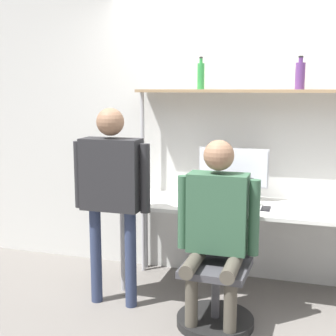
# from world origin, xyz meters

# --- Properties ---
(ground_plane) EXTENTS (12.00, 12.00, 0.00)m
(ground_plane) POSITION_xyz_m (0.00, 0.00, 0.00)
(ground_plane) COLOR slate
(wall_back) EXTENTS (8.00, 0.06, 2.70)m
(wall_back) POSITION_xyz_m (0.00, 0.71, 1.35)
(wall_back) COLOR silver
(wall_back) RESTS_ON ground_plane
(desk) EXTENTS (2.03, 0.66, 0.75)m
(desk) POSITION_xyz_m (0.00, 0.35, 0.68)
(desk) COLOR silver
(desk) RESTS_ON ground_plane
(shelf_unit) EXTENTS (1.93, 0.26, 1.69)m
(shelf_unit) POSITION_xyz_m (0.00, 0.54, 1.46)
(shelf_unit) COLOR #997A56
(shelf_unit) RESTS_ON ground_plane
(monitor) EXTENTS (0.59, 0.22, 0.45)m
(monitor) POSITION_xyz_m (-0.11, 0.49, 1.00)
(monitor) COLOR #B7B7BC
(monitor) RESTS_ON desk
(laptop) EXTENTS (0.31, 0.25, 0.23)m
(laptop) POSITION_xyz_m (-0.07, 0.26, 0.82)
(laptop) COLOR #333338
(laptop) RESTS_ON desk
(cell_phone) EXTENTS (0.07, 0.15, 0.01)m
(cell_phone) POSITION_xyz_m (0.19, 0.26, 0.76)
(cell_phone) COLOR black
(cell_phone) RESTS_ON desk
(office_chair) EXTENTS (0.56, 0.56, 0.91)m
(office_chair) POSITION_xyz_m (-0.09, -0.24, 0.28)
(office_chair) COLOR black
(office_chair) RESTS_ON ground_plane
(person_seated) EXTENTS (0.58, 0.47, 1.35)m
(person_seated) POSITION_xyz_m (-0.09, -0.28, 0.79)
(person_seated) COLOR #4C473D
(person_seated) RESTS_ON ground_plane
(person_standing) EXTENTS (0.62, 0.21, 1.55)m
(person_standing) POSITION_xyz_m (-0.93, -0.18, 0.99)
(person_standing) COLOR #2D3856
(person_standing) RESTS_ON ground_plane
(bottle_green) EXTENTS (0.06, 0.06, 0.27)m
(bottle_green) POSITION_xyz_m (-0.41, 0.54, 1.80)
(bottle_green) COLOR #2D8C3F
(bottle_green) RESTS_ON shelf_unit
(bottle_purple) EXTENTS (0.08, 0.08, 0.26)m
(bottle_purple) POSITION_xyz_m (0.40, 0.54, 1.80)
(bottle_purple) COLOR #593372
(bottle_purple) RESTS_ON shelf_unit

